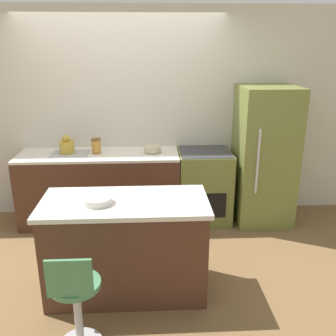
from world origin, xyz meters
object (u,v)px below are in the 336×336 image
mixing_bowl (152,149)px  kettle (67,146)px  refrigerator (264,156)px  oven_range (204,186)px  stool_chair (76,303)px

mixing_bowl → kettle: bearing=180.0°
refrigerator → mixing_bowl: (-1.37, 0.07, 0.09)m
refrigerator → kettle: 2.40m
kettle → refrigerator: bearing=-1.7°
kettle → mixing_bowl: 1.03m
oven_range → kettle: bearing=179.0°
refrigerator → mixing_bowl: refrigerator is taller
stool_chair → refrigerator: bearing=46.9°
stool_chair → kettle: bearing=101.9°
refrigerator → mixing_bowl: bearing=177.0°
refrigerator → oven_range: bearing=176.6°
oven_range → stool_chair: 2.45m
refrigerator → kettle: size_ratio=7.43×
refrigerator → stool_chair: refrigerator is taller
oven_range → stool_chair: bearing=-119.9°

